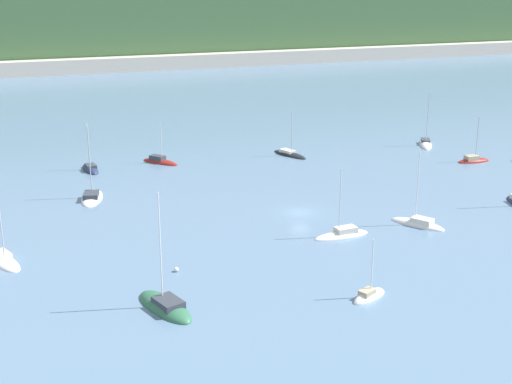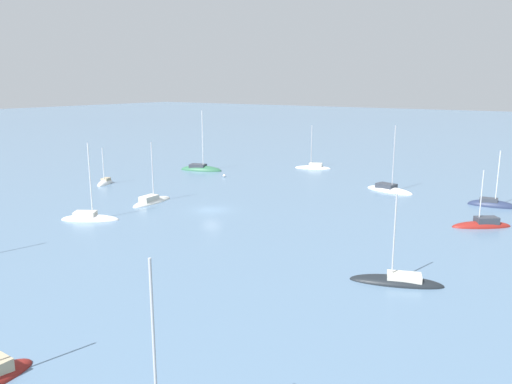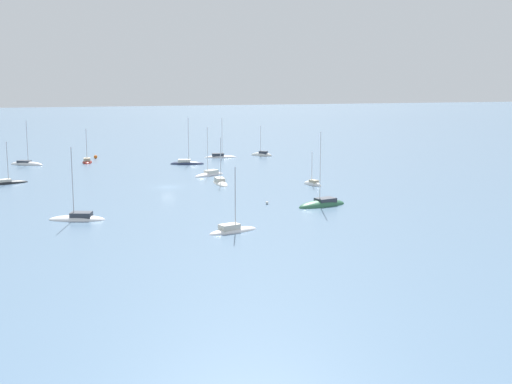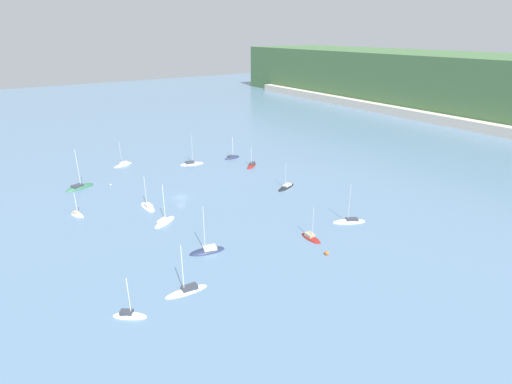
{
  "view_description": "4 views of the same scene",
  "coord_description": "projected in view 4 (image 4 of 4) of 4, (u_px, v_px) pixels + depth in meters",
  "views": [
    {
      "loc": [
        -38.46,
        -87.59,
        32.96
      ],
      "look_at": [
        -3.97,
        7.28,
        1.34
      ],
      "focal_mm": 50.0,
      "sensor_mm": 36.0,
      "label": 1
    },
    {
      "loc": [
        53.43,
        43.73,
        17.74
      ],
      "look_at": [
        -4.28,
        4.8,
        2.47
      ],
      "focal_mm": 35.0,
      "sensor_mm": 36.0,
      "label": 2
    },
    {
      "loc": [
        -134.86,
        14.32,
        22.45
      ],
      "look_at": [
        -15.2,
        -13.77,
        1.06
      ],
      "focal_mm": 50.0,
      "sensor_mm": 36.0,
      "label": 3
    },
    {
      "loc": [
        101.75,
        -42.34,
        45.46
      ],
      "look_at": [
        13.14,
        17.93,
        2.08
      ],
      "focal_mm": 28.0,
      "sensor_mm": 36.0,
      "label": 4
    }
  ],
  "objects": [
    {
      "name": "ground_plane",
      "position": [
        180.0,
        198.0,
        117.11
      ],
      "size": [
        600.0,
        600.0,
        0.0
      ],
      "primitive_type": "plane",
      "color": "slate"
    },
    {
      "name": "shore_town_strip",
      "position": [
        469.0,
        125.0,
        196.68
      ],
      "size": [
        341.28,
        6.0,
        4.84
      ],
      "color": "beige",
      "rests_on": "ground_plane"
    },
    {
      "name": "sailboat_0",
      "position": [
        252.0,
        166.0,
        144.24
      ],
      "size": [
        6.39,
        7.33,
        7.95
      ],
      "rotation": [
        0.0,
        0.0,
        5.37
      ],
      "color": "maroon",
      "rests_on": "ground_plane"
    },
    {
      "name": "sailboat_1",
      "position": [
        148.0,
        207.0,
        110.53
      ],
      "size": [
        7.87,
        2.74,
        9.78
      ],
      "rotation": [
        0.0,
        0.0,
        3.2
      ],
      "color": "white",
      "rests_on": "ground_plane"
    },
    {
      "name": "sailboat_2",
      "position": [
        232.0,
        158.0,
        153.28
      ],
      "size": [
        2.98,
        7.0,
        9.18
      ],
      "rotation": [
        0.0,
        0.0,
        1.68
      ],
      "color": "#232D4C",
      "rests_on": "ground_plane"
    },
    {
      "name": "sailboat_3",
      "position": [
        187.0,
        291.0,
        74.81
      ],
      "size": [
        2.9,
        8.4,
        10.61
      ],
      "rotation": [
        0.0,
        0.0,
        4.63
      ],
      "color": "silver",
      "rests_on": "ground_plane"
    },
    {
      "name": "sailboat_4",
      "position": [
        311.0,
        238.0,
        94.0
      ],
      "size": [
        6.34,
        2.37,
        8.79
      ],
      "rotation": [
        0.0,
        0.0,
        6.27
      ],
      "color": "maroon",
      "rests_on": "ground_plane"
    },
    {
      "name": "sailboat_5",
      "position": [
        349.0,
        222.0,
        102.01
      ],
      "size": [
        6.11,
        8.54,
        11.21
      ],
      "rotation": [
        0.0,
        0.0,
        4.21
      ],
      "color": "silver",
      "rests_on": "ground_plane"
    },
    {
      "name": "sailboat_6",
      "position": [
        165.0,
        222.0,
        101.82
      ],
      "size": [
        6.18,
        7.84,
        10.93
      ],
      "rotation": [
        0.0,
        0.0,
        2.13
      ],
      "color": "silver",
      "rests_on": "ground_plane"
    },
    {
      "name": "sailboat_7",
      "position": [
        286.0,
        187.0,
        124.49
      ],
      "size": [
        5.04,
        8.61,
        8.95
      ],
      "rotation": [
        0.0,
        0.0,
        5.07
      ],
      "color": "black",
      "rests_on": "ground_plane"
    },
    {
      "name": "sailboat_8",
      "position": [
        80.0,
        188.0,
        124.15
      ],
      "size": [
        5.7,
        9.48,
        13.27
      ],
      "rotation": [
        0.0,
        0.0,
        1.88
      ],
      "color": "#2D6647",
      "rests_on": "ground_plane"
    },
    {
      "name": "sailboat_9",
      "position": [
        192.0,
        164.0,
        146.28
      ],
      "size": [
        5.02,
        9.01,
        11.66
      ],
      "rotation": [
        0.0,
        0.0,
        1.33
      ],
      "color": "silver",
      "rests_on": "ground_plane"
    },
    {
      "name": "sailboat_10",
      "position": [
        207.0,
        251.0,
        88.41
      ],
      "size": [
        4.5,
        8.44,
        11.83
      ],
      "rotation": [
        0.0,
        0.0,
        4.5
      ],
      "color": "#232D4C",
      "rests_on": "ground_plane"
    },
    {
      "name": "sailboat_11",
      "position": [
        130.0,
        316.0,
        68.26
      ],
      "size": [
        4.92,
        5.74,
        8.71
      ],
      "rotation": [
        0.0,
        0.0,
        0.92
      ],
      "color": "white",
      "rests_on": "ground_plane"
    },
    {
      "name": "sailboat_12",
      "position": [
        77.0,
        215.0,
        105.73
      ],
      "size": [
        5.07,
        3.47,
        7.37
      ],
      "rotation": [
        0.0,
        0.0,
        0.42
      ],
      "color": "white",
      "rests_on": "ground_plane"
    },
    {
      "name": "sailboat_13",
      "position": [
        123.0,
        165.0,
        145.25
      ],
      "size": [
        4.91,
        7.93,
        9.64
      ],
      "rotation": [
        0.0,
        0.0,
        5.07
      ],
      "color": "silver",
      "rests_on": "ground_plane"
    },
    {
      "name": "mooring_buoy_0",
      "position": [
        327.0,
        253.0,
        87.02
      ],
      "size": [
        0.9,
        0.9,
        0.9
      ],
      "color": "orange",
      "rests_on": "ground_plane"
    },
    {
      "name": "mooring_buoy_1",
      "position": [
        111.0,
        185.0,
        126.05
      ],
      "size": [
        0.53,
        0.53,
        0.53
      ],
      "color": "white",
      "rests_on": "ground_plane"
    }
  ]
}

